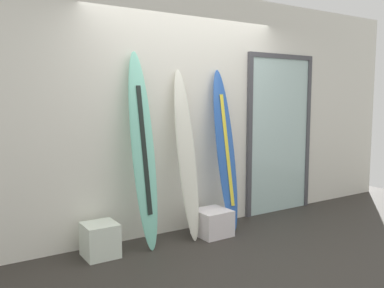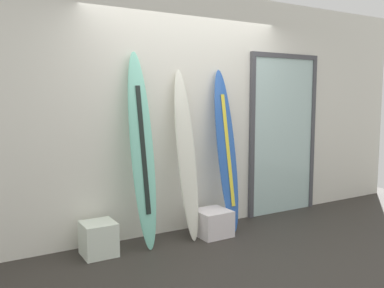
{
  "view_description": "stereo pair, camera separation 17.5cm",
  "coord_description": "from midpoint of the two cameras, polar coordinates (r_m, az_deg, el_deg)",
  "views": [
    {
      "loc": [
        -2.54,
        -2.86,
        1.57
      ],
      "look_at": [
        -0.09,
        0.95,
        1.05
      ],
      "focal_mm": 38.33,
      "sensor_mm": 36.0,
      "label": 1
    },
    {
      "loc": [
        -2.39,
        -2.95,
        1.57
      ],
      "look_at": [
        -0.09,
        0.95,
        1.05
      ],
      "focal_mm": 38.33,
      "sensor_mm": 36.0,
      "label": 2
    }
  ],
  "objects": [
    {
      "name": "ground",
      "position": [
        4.13,
        9.41,
        -16.21
      ],
      "size": [
        8.0,
        8.0,
        0.04
      ],
      "primitive_type": "cube",
      "color": "#2F2B27"
    },
    {
      "name": "wall_back",
      "position": [
        4.88,
        -0.13,
        4.52
      ],
      "size": [
        7.2,
        0.2,
        2.8
      ],
      "primitive_type": "cube",
      "color": "white",
      "rests_on": "ground"
    },
    {
      "name": "surfboard_seafoam",
      "position": [
        4.28,
        -5.79,
        -0.98
      ],
      "size": [
        0.26,
        0.43,
        2.06
      ],
      "color": "#7AD0B6",
      "rests_on": "ground"
    },
    {
      "name": "surfboard_ivory",
      "position": [
        4.54,
        0.29,
        -1.42
      ],
      "size": [
        0.24,
        0.47,
        1.89
      ],
      "color": "silver",
      "rests_on": "ground"
    },
    {
      "name": "surfboard_cobalt",
      "position": [
        4.85,
        5.85,
        -0.85
      ],
      "size": [
        0.26,
        0.45,
        1.9
      ],
      "color": "#2958AF",
      "rests_on": "ground"
    },
    {
      "name": "display_block_left",
      "position": [
        4.27,
        -11.7,
        -12.79
      ],
      "size": [
        0.32,
        0.32,
        0.34
      ],
      "color": "white",
      "rests_on": "ground"
    },
    {
      "name": "display_block_center",
      "position": [
        4.76,
        3.94,
        -10.88
      ],
      "size": [
        0.38,
        0.38,
        0.29
      ],
      "color": "white",
      "rests_on": "ground"
    },
    {
      "name": "glass_door",
      "position": [
        5.7,
        13.44,
        1.65
      ],
      "size": [
        1.15,
        0.06,
        2.14
      ],
      "color": "silver",
      "rests_on": "ground"
    }
  ]
}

